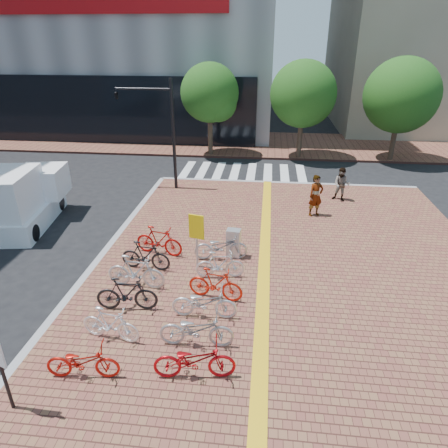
# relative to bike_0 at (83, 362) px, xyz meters

# --- Properties ---
(ground) EXTENTS (120.00, 120.00, 0.00)m
(ground) POSITION_rel_bike_0_xyz_m (2.11, 2.68, -0.60)
(ground) COLOR black
(ground) RESTS_ON ground
(kerb_north) EXTENTS (14.00, 0.25, 0.15)m
(kerb_north) POSITION_rel_bike_0_xyz_m (5.11, 14.68, -0.53)
(kerb_north) COLOR gray
(kerb_north) RESTS_ON ground
(far_sidewalk) EXTENTS (70.00, 8.00, 0.15)m
(far_sidewalk) POSITION_rel_bike_0_xyz_m (2.11, 23.68, -0.53)
(far_sidewalk) COLOR brown
(far_sidewalk) RESTS_ON ground
(crosswalk) EXTENTS (7.50, 4.00, 0.01)m
(crosswalk) POSITION_rel_bike_0_xyz_m (2.61, 16.68, -0.60)
(crosswalk) COLOR silver
(crosswalk) RESTS_ON ground
(street_trees) EXTENTS (16.20, 4.60, 6.35)m
(street_trees) POSITION_rel_bike_0_xyz_m (7.15, 20.13, 3.50)
(street_trees) COLOR #38281E
(street_trees) RESTS_ON far_sidewalk
(bike_0) EXTENTS (1.77, 0.76, 0.90)m
(bike_0) POSITION_rel_bike_0_xyz_m (0.00, 0.00, 0.00)
(bike_0) COLOR red
(bike_0) RESTS_ON sidewalk
(bike_1) EXTENTS (1.69, 0.71, 0.98)m
(bike_1) POSITION_rel_bike_0_xyz_m (0.17, 1.32, 0.04)
(bike_1) COLOR white
(bike_1) RESTS_ON sidewalk
(bike_2) EXTENTS (1.84, 0.68, 1.08)m
(bike_2) POSITION_rel_bike_0_xyz_m (0.17, 2.62, 0.09)
(bike_2) COLOR black
(bike_2) RESTS_ON sidewalk
(bike_3) EXTENTS (1.92, 0.66, 1.14)m
(bike_3) POSITION_rel_bike_0_xyz_m (0.07, 3.78, 0.12)
(bike_3) COLOR silver
(bike_3) RESTS_ON sidewalk
(bike_4) EXTENTS (1.78, 0.65, 1.05)m
(bike_4) POSITION_rel_bike_0_xyz_m (0.05, 4.89, 0.07)
(bike_4) COLOR black
(bike_4) RESTS_ON sidewalk
(bike_5) EXTENTS (1.90, 0.88, 1.10)m
(bike_5) POSITION_rel_bike_0_xyz_m (0.24, 5.98, 0.10)
(bike_5) COLOR #AF100C
(bike_5) RESTS_ON sidewalk
(bike_6) EXTENTS (1.99, 0.91, 1.01)m
(bike_6) POSITION_rel_bike_0_xyz_m (2.59, 0.29, 0.05)
(bike_6) COLOR #B30C13
(bike_6) RESTS_ON sidewalk
(bike_7) EXTENTS (1.96, 0.77, 1.01)m
(bike_7) POSITION_rel_bike_0_xyz_m (2.45, 1.34, 0.05)
(bike_7) COLOR #A6A6AB
(bike_7) RESTS_ON sidewalk
(bike_8) EXTENTS (1.87, 0.69, 0.98)m
(bike_8) POSITION_rel_bike_0_xyz_m (2.46, 2.53, 0.04)
(bike_8) COLOR silver
(bike_8) RESTS_ON sidewalk
(bike_9) EXTENTS (1.78, 0.81, 1.03)m
(bike_9) POSITION_rel_bike_0_xyz_m (2.66, 3.45, 0.06)
(bike_9) COLOR red
(bike_9) RESTS_ON sidewalk
(bike_10) EXTENTS (1.67, 0.68, 0.97)m
(bike_10) POSITION_rel_bike_0_xyz_m (2.66, 4.65, 0.03)
(bike_10) COLOR white
(bike_10) RESTS_ON sidewalk
(bike_11) EXTENTS (1.98, 0.96, 1.00)m
(bike_11) POSITION_rel_bike_0_xyz_m (2.54, 5.87, 0.05)
(bike_11) COLOR #ABABB0
(bike_11) RESTS_ON sidewalk
(pedestrian_a) EXTENTS (0.81, 0.70, 1.88)m
(pedestrian_a) POSITION_rel_bike_0_xyz_m (6.26, 10.25, 0.49)
(pedestrian_a) COLOR gray
(pedestrian_a) RESTS_ON sidewalk
(pedestrian_b) EXTENTS (0.97, 0.87, 1.64)m
(pedestrian_b) POSITION_rel_bike_0_xyz_m (7.69, 12.27, 0.37)
(pedestrian_b) COLOR #4D5361
(pedestrian_b) RESTS_ON sidewalk
(utility_box) EXTENTS (0.52, 0.40, 1.07)m
(utility_box) POSITION_rel_bike_0_xyz_m (2.97, 6.12, 0.08)
(utility_box) COLOR silver
(utility_box) RESTS_ON sidewalk
(yellow_sign) EXTENTS (0.54, 0.19, 1.99)m
(yellow_sign) POSITION_rel_bike_0_xyz_m (1.79, 5.22, 0.93)
(yellow_sign) COLOR #B7B7BC
(yellow_sign) RESTS_ON sidewalk
(traffic_light_pole) EXTENTS (2.98, 1.15, 5.54)m
(traffic_light_pole) POSITION_rel_bike_0_xyz_m (-2.02, 13.15, 3.37)
(traffic_light_pole) COLOR black
(traffic_light_pole) RESTS_ON sidewalk
(box_truck) EXTENTS (2.62, 4.74, 2.60)m
(box_truck) POSITION_rel_bike_0_xyz_m (-6.19, 8.09, 0.62)
(box_truck) COLOR white
(box_truck) RESTS_ON ground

